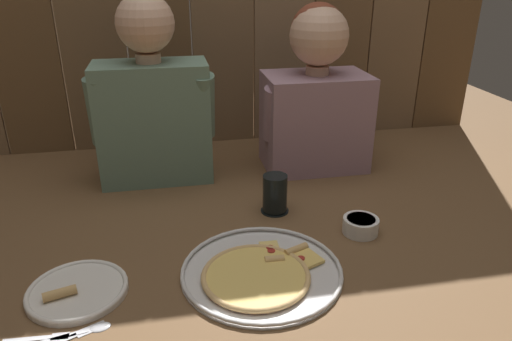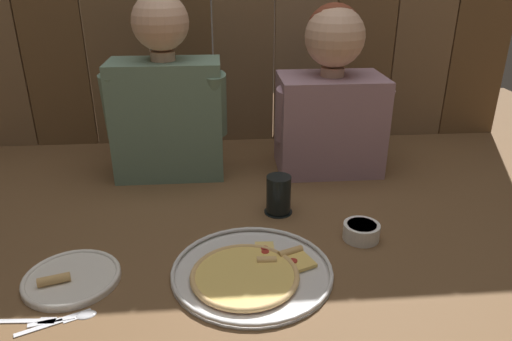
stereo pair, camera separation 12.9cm
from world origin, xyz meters
TOP-DOWN VIEW (x-y plane):
  - ground_plane at (0.00, 0.00)m, footprint 3.20×3.20m
  - pizza_tray at (-0.04, -0.12)m, footprint 0.40×0.40m
  - dinner_plate at (-0.47, -0.11)m, footprint 0.23×0.23m
  - drinking_glass at (0.06, 0.19)m, footprint 0.09×0.09m
  - dipping_bowl at (0.27, 0.02)m, footprint 0.10×0.10m
  - table_fork at (-0.53, -0.24)m, footprint 0.13×0.02m
  - table_knife at (-0.47, -0.26)m, footprint 0.15×0.08m
  - table_spoon at (-0.43, -0.24)m, footprint 0.14×0.05m
  - diner_left at (-0.28, 0.51)m, footprint 0.41×0.20m
  - diner_right at (0.28, 0.51)m, footprint 0.40×0.24m

SIDE VIEW (x-z plane):
  - ground_plane at x=0.00m, z-range 0.00..0.00m
  - table_knife at x=-0.47m, z-range 0.00..0.00m
  - table_fork at x=-0.53m, z-range 0.00..0.01m
  - table_spoon at x=-0.43m, z-range 0.00..0.01m
  - dinner_plate at x=-0.47m, z-range -0.01..0.03m
  - pizza_tray at x=-0.04m, z-range 0.00..0.02m
  - dipping_bowl at x=0.27m, z-range 0.00..0.05m
  - drinking_glass at x=0.06m, z-range 0.00..0.12m
  - diner_right at x=0.28m, z-range -0.02..0.56m
  - diner_left at x=-0.28m, z-range -0.02..0.60m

